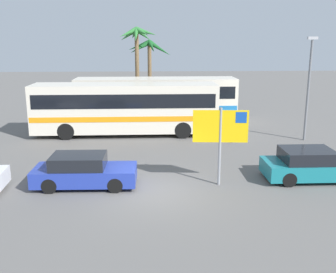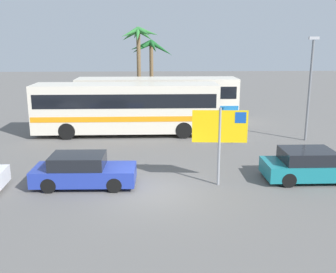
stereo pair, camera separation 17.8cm
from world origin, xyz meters
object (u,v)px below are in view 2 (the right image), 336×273
Objects in this scene: car_teal at (311,165)px; ferry_sign at (221,130)px; pedestrian_near_sign at (231,125)px; car_blue at (83,171)px; bus_front_coach at (126,106)px; bus_rear_coach at (157,98)px.

ferry_sign is at bearing -173.47° from car_teal.
car_teal is (3.94, 0.43, -1.69)m from ferry_sign.
ferry_sign is 1.82× the size of pedestrian_near_sign.
ferry_sign is 0.77× the size of car_blue.
bus_front_coach is 1.00× the size of bus_rear_coach.
bus_front_coach is 3.51× the size of ferry_sign.
car_teal is at bearing -45.85° from bus_front_coach.
bus_rear_coach reaches higher than pedestrian_near_sign.
car_blue is 2.35× the size of pedestrian_near_sign.
car_blue is at bearing -176.47° from ferry_sign.
bus_front_coach is 6.57m from pedestrian_near_sign.
car_blue is (-5.55, 0.09, -1.69)m from ferry_sign.
bus_front_coach reaches higher than car_teal.
pedestrian_near_sign is at bearing -19.67° from bus_front_coach.
ferry_sign is 0.79× the size of car_teal.
pedestrian_near_sign is (1.81, 6.76, -1.28)m from ferry_sign.
ferry_sign is 4.31m from car_teal.
bus_rear_coach is 13.73m from car_teal.
pedestrian_near_sign is at bearing -54.31° from bus_rear_coach.
bus_front_coach is at bearing 120.30° from ferry_sign.
bus_front_coach is at bearing -118.54° from bus_rear_coach.
bus_rear_coach is at bearing 76.90° from car_blue.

